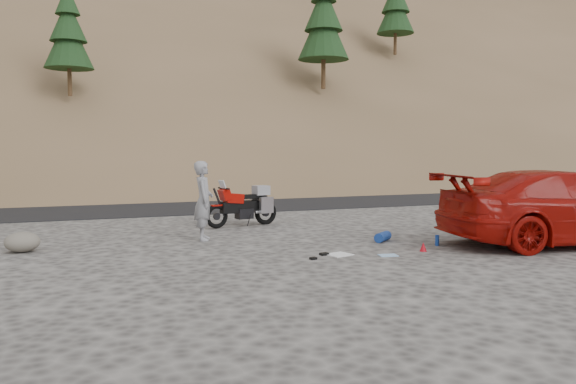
% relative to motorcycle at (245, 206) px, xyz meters
% --- Properties ---
extents(ground, '(140.00, 140.00, 0.00)m').
position_rel_motorcycle_xyz_m(ground, '(-0.23, -2.72, -0.53)').
color(ground, '#3B3937').
rests_on(ground, ground).
extents(road, '(120.00, 7.00, 0.05)m').
position_rel_motorcycle_xyz_m(road, '(-0.23, 6.28, -0.53)').
color(road, black).
rests_on(road, ground).
extents(hillside, '(120.00, 73.00, 46.72)m').
position_rel_motorcycle_xyz_m(hillside, '(-0.28, 38.15, 10.55)').
color(hillside, brown).
rests_on(hillside, ground).
extents(motorcycle, '(2.06, 0.87, 1.24)m').
position_rel_motorcycle_xyz_m(motorcycle, '(0.00, 0.00, 0.00)').
color(motorcycle, black).
rests_on(motorcycle, ground).
extents(man, '(0.55, 0.72, 1.75)m').
position_rel_motorcycle_xyz_m(man, '(-1.49, -1.82, -0.53)').
color(man, gray).
rests_on(man, ground).
extents(red_car, '(5.67, 3.04, 1.56)m').
position_rel_motorcycle_xyz_m(red_car, '(5.52, -5.08, -0.53)').
color(red_car, '#9C0E08').
rests_on(red_car, ground).
extents(small_rock, '(0.84, 0.81, 0.40)m').
position_rel_motorcycle_xyz_m(small_rock, '(-5.12, -2.00, -0.33)').
color(small_rock, '#504C45').
rests_on(small_rock, ground).
extents(gear_white_cloth, '(0.53, 0.50, 0.01)m').
position_rel_motorcycle_xyz_m(gear_white_cloth, '(0.53, -4.46, -0.52)').
color(gear_white_cloth, white).
rests_on(gear_white_cloth, ground).
extents(gear_blue_mat, '(0.53, 0.48, 0.21)m').
position_rel_motorcycle_xyz_m(gear_blue_mat, '(2.10, -3.41, -0.43)').
color(gear_blue_mat, navy).
rests_on(gear_blue_mat, ground).
extents(gear_bottle, '(0.09, 0.09, 0.22)m').
position_rel_motorcycle_xyz_m(gear_bottle, '(2.89, -4.27, -0.42)').
color(gear_bottle, navy).
rests_on(gear_bottle, ground).
extents(gear_funnel, '(0.18, 0.18, 0.18)m').
position_rel_motorcycle_xyz_m(gear_funnel, '(2.25, -4.72, -0.44)').
color(gear_funnel, '#B00B17').
rests_on(gear_funnel, ground).
extents(gear_glove_a, '(0.18, 0.14, 0.05)m').
position_rel_motorcycle_xyz_m(gear_glove_a, '(0.26, -4.38, -0.51)').
color(gear_glove_a, black).
rests_on(gear_glove_a, ground).
extents(gear_glove_b, '(0.14, 0.12, 0.04)m').
position_rel_motorcycle_xyz_m(gear_glove_b, '(-0.10, -4.70, -0.51)').
color(gear_glove_b, black).
rests_on(gear_glove_b, ground).
extents(gear_blue_cloth, '(0.39, 0.31, 0.01)m').
position_rel_motorcycle_xyz_m(gear_blue_cloth, '(1.36, -4.86, -0.52)').
color(gear_blue_cloth, '#94BDE5').
rests_on(gear_blue_cloth, ground).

